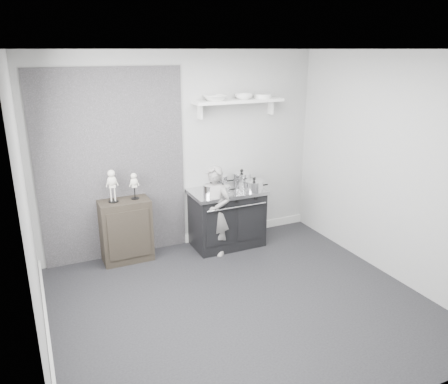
% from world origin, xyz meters
% --- Properties ---
extents(ground, '(4.00, 4.00, 0.00)m').
position_xyz_m(ground, '(0.00, 0.00, 0.00)').
color(ground, black).
rests_on(ground, ground).
extents(room_shell, '(4.02, 3.62, 2.71)m').
position_xyz_m(room_shell, '(-0.09, 0.15, 1.64)').
color(room_shell, '#A3A3A0').
rests_on(room_shell, ground).
extents(wall_shelf, '(1.30, 0.26, 0.24)m').
position_xyz_m(wall_shelf, '(0.80, 1.68, 2.01)').
color(wall_shelf, white).
rests_on(wall_shelf, room_shell).
extents(stove, '(1.03, 0.64, 0.83)m').
position_xyz_m(stove, '(0.53, 1.48, 0.42)').
color(stove, black).
rests_on(stove, ground).
extents(side_cabinet, '(0.65, 0.38, 0.84)m').
position_xyz_m(side_cabinet, '(-0.88, 1.61, 0.42)').
color(side_cabinet, black).
rests_on(side_cabinet, ground).
extents(child, '(0.51, 0.54, 1.25)m').
position_xyz_m(child, '(0.26, 1.28, 0.62)').
color(child, gray).
rests_on(child, ground).
extents(pot_front_left, '(0.32, 0.23, 0.19)m').
position_xyz_m(pot_front_left, '(0.25, 1.38, 0.90)').
color(pot_front_left, silver).
rests_on(pot_front_left, stove).
extents(pot_back_left, '(0.33, 0.25, 0.23)m').
position_xyz_m(pot_back_left, '(0.47, 1.62, 0.92)').
color(pot_back_left, silver).
rests_on(pot_back_left, stove).
extents(pot_back_right, '(0.36, 0.28, 0.25)m').
position_xyz_m(pot_back_right, '(0.80, 1.56, 0.93)').
color(pot_back_right, silver).
rests_on(pot_back_right, stove).
extents(pot_front_right, '(0.35, 0.26, 0.19)m').
position_xyz_m(pot_front_right, '(0.85, 1.29, 0.90)').
color(pot_front_right, silver).
rests_on(pot_front_right, stove).
extents(pot_front_center, '(0.29, 0.21, 0.16)m').
position_xyz_m(pot_front_center, '(0.39, 1.33, 0.89)').
color(pot_front_center, silver).
rests_on(pot_front_center, stove).
extents(skeleton_full, '(0.14, 0.09, 0.49)m').
position_xyz_m(skeleton_full, '(-1.01, 1.61, 1.08)').
color(skeleton_full, silver).
rests_on(skeleton_full, side_cabinet).
extents(skeleton_torso, '(0.11, 0.07, 0.40)m').
position_xyz_m(skeleton_torso, '(-0.73, 1.61, 1.04)').
color(skeleton_torso, silver).
rests_on(skeleton_torso, side_cabinet).
extents(bowl_large, '(0.31, 0.31, 0.08)m').
position_xyz_m(bowl_large, '(0.44, 1.67, 2.08)').
color(bowl_large, white).
rests_on(bowl_large, wall_shelf).
extents(bowl_small, '(0.24, 0.24, 0.08)m').
position_xyz_m(bowl_small, '(0.87, 1.67, 2.08)').
color(bowl_small, white).
rests_on(bowl_small, wall_shelf).
extents(plate_stack, '(0.24, 0.24, 0.06)m').
position_xyz_m(plate_stack, '(1.17, 1.67, 2.07)').
color(plate_stack, white).
rests_on(plate_stack, wall_shelf).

